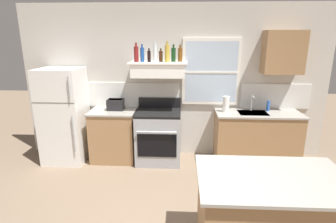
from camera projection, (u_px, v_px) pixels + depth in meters
back_wall at (175, 83)px, 4.81m from camera, size 5.40×0.11×2.70m
refrigerator at (64, 116)px, 4.68m from camera, size 0.70×0.72×1.64m
counter_left_of_stove at (114, 135)px, 4.79m from camera, size 0.79×0.63×0.91m
toaster at (116, 104)px, 4.68m from camera, size 0.30×0.20×0.19m
stove_range at (159, 136)px, 4.71m from camera, size 0.76×0.69×1.09m
range_hood_shelf at (158, 69)px, 4.49m from camera, size 0.96×0.52×0.24m
bottle_red_label_wine at (136, 54)px, 4.39m from camera, size 0.07×0.07×0.31m
bottle_blue_liqueur at (142, 54)px, 4.42m from camera, size 0.07×0.07×0.29m
bottle_balsamic_dark at (149, 56)px, 4.39m from camera, size 0.06×0.06×0.22m
bottle_clear_tall at (155, 53)px, 4.39m from camera, size 0.06×0.06×0.33m
bottle_brown_stout at (161, 56)px, 4.41m from camera, size 0.06×0.06×0.22m
bottle_champagne_gold_foil at (167, 53)px, 4.36m from camera, size 0.08×0.08×0.33m
bottle_dark_green_wine at (173, 54)px, 4.43m from camera, size 0.07×0.07×0.28m
bottle_amber_wine at (180, 55)px, 4.45m from camera, size 0.07×0.07×0.27m
counter_right_with_sink at (256, 137)px, 4.66m from camera, size 1.43×0.63×0.91m
sink_faucet at (252, 101)px, 4.59m from camera, size 0.03×0.17×0.28m
paper_towel_roll at (226, 104)px, 4.53m from camera, size 0.11×0.11×0.27m
dish_soap_bottle at (268, 106)px, 4.61m from camera, size 0.06×0.06×0.18m
kitchen_island at (269, 219)px, 2.58m from camera, size 1.40×0.90×0.91m
upper_cabinet_right at (283, 52)px, 4.39m from camera, size 0.64×0.32×0.70m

